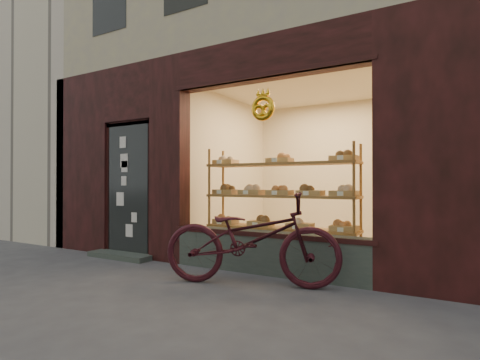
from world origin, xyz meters
The scene contains 4 objects.
ground centered at (0.00, 0.00, 0.00)m, with size 90.00×90.00×0.00m, color #3C3C3F.
neighbor_left centered at (-9.60, 5.50, 4.50)m, with size 12.00×7.00×9.00m, color beige.
display_shelf centered at (0.45, 2.55, 0.85)m, with size 2.20×0.45×1.70m.
bicycle centered at (0.53, 1.53, 0.54)m, with size 0.72×2.06×1.08m, color black.
Camera 1 is at (2.58, -2.30, 1.18)m, focal length 28.00 mm.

